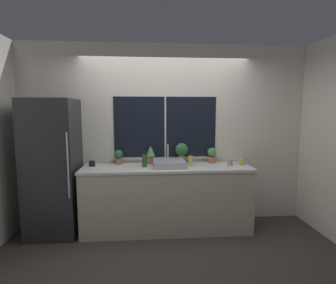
{
  "coord_description": "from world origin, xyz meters",
  "views": [
    {
      "loc": [
        -0.27,
        -3.33,
        1.72
      ],
      "look_at": [
        0.01,
        0.29,
        1.28
      ],
      "focal_mm": 28.0,
      "sensor_mm": 36.0,
      "label": 1
    }
  ],
  "objects_px": {
    "potted_plant_far_left": "(118,156)",
    "mug_black": "(92,164)",
    "potted_plant_far_right": "(212,155)",
    "soap_bottle": "(190,161)",
    "bottle_tall": "(144,160)",
    "refrigerator": "(54,167)",
    "potted_plant_center_left": "(151,153)",
    "potted_plant_center_right": "(182,151)",
    "mug_yellow": "(241,162)",
    "sink": "(169,163)",
    "mug_grey": "(230,163)"
  },
  "relations": [
    {
      "from": "potted_plant_far_left",
      "to": "mug_black",
      "type": "height_order",
      "value": "potted_plant_far_left"
    },
    {
      "from": "potted_plant_far_left",
      "to": "bottle_tall",
      "type": "distance_m",
      "value": 0.44
    },
    {
      "from": "mug_black",
      "to": "potted_plant_center_right",
      "type": "bearing_deg",
      "value": 5.34
    },
    {
      "from": "potted_plant_center_right",
      "to": "mug_yellow",
      "type": "xyz_separation_m",
      "value": [
        0.86,
        -0.18,
        -0.14
      ]
    },
    {
      "from": "refrigerator",
      "to": "potted_plant_far_right",
      "type": "xyz_separation_m",
      "value": [
        2.27,
        0.19,
        0.12
      ]
    },
    {
      "from": "potted_plant_center_left",
      "to": "mug_black",
      "type": "relative_size",
      "value": 3.2
    },
    {
      "from": "refrigerator",
      "to": "mug_grey",
      "type": "xyz_separation_m",
      "value": [
        2.48,
        -0.05,
        0.04
      ]
    },
    {
      "from": "potted_plant_center_right",
      "to": "mug_grey",
      "type": "bearing_deg",
      "value": -19.25
    },
    {
      "from": "potted_plant_far_right",
      "to": "soap_bottle",
      "type": "bearing_deg",
      "value": -147.45
    },
    {
      "from": "potted_plant_far_left",
      "to": "mug_black",
      "type": "relative_size",
      "value": 2.56
    },
    {
      "from": "sink",
      "to": "refrigerator",
      "type": "bearing_deg",
      "value": 178.43
    },
    {
      "from": "sink",
      "to": "mug_black",
      "type": "bearing_deg",
      "value": 174.32
    },
    {
      "from": "soap_bottle",
      "to": "sink",
      "type": "bearing_deg",
      "value": 179.21
    },
    {
      "from": "mug_black",
      "to": "mug_grey",
      "type": "distance_m",
      "value": 1.97
    },
    {
      "from": "soap_bottle",
      "to": "mug_black",
      "type": "distance_m",
      "value": 1.4
    },
    {
      "from": "potted_plant_center_left",
      "to": "potted_plant_far_right",
      "type": "xyz_separation_m",
      "value": [
        0.93,
        0.0,
        -0.03
      ]
    },
    {
      "from": "refrigerator",
      "to": "mug_yellow",
      "type": "xyz_separation_m",
      "value": [
        2.67,
        0.01,
        0.04
      ]
    },
    {
      "from": "sink",
      "to": "potted_plant_center_left",
      "type": "distance_m",
      "value": 0.36
    },
    {
      "from": "sink",
      "to": "potted_plant_center_right",
      "type": "height_order",
      "value": "potted_plant_center_right"
    },
    {
      "from": "potted_plant_center_left",
      "to": "mug_grey",
      "type": "height_order",
      "value": "potted_plant_center_left"
    },
    {
      "from": "potted_plant_center_left",
      "to": "potted_plant_center_right",
      "type": "xyz_separation_m",
      "value": [
        0.46,
        0.0,
        0.04
      ]
    },
    {
      "from": "sink",
      "to": "soap_bottle",
      "type": "xyz_separation_m",
      "value": [
        0.3,
        -0.0,
        0.04
      ]
    },
    {
      "from": "potted_plant_far_right",
      "to": "bottle_tall",
      "type": "height_order",
      "value": "potted_plant_far_right"
    },
    {
      "from": "potted_plant_center_right",
      "to": "potted_plant_far_right",
      "type": "height_order",
      "value": "potted_plant_center_right"
    },
    {
      "from": "soap_bottle",
      "to": "bottle_tall",
      "type": "height_order",
      "value": "bottle_tall"
    },
    {
      "from": "mug_yellow",
      "to": "sink",
      "type": "bearing_deg",
      "value": -177.21
    },
    {
      "from": "soap_bottle",
      "to": "bottle_tall",
      "type": "distance_m",
      "value": 0.65
    },
    {
      "from": "sink",
      "to": "potted_plant_far_left",
      "type": "xyz_separation_m",
      "value": [
        -0.73,
        0.23,
        0.08
      ]
    },
    {
      "from": "sink",
      "to": "potted_plant_far_left",
      "type": "relative_size",
      "value": 2.16
    },
    {
      "from": "mug_yellow",
      "to": "mug_grey",
      "type": "distance_m",
      "value": 0.2
    },
    {
      "from": "mug_grey",
      "to": "potted_plant_far_left",
      "type": "bearing_deg",
      "value": 171.7
    },
    {
      "from": "mug_black",
      "to": "mug_yellow",
      "type": "bearing_deg",
      "value": -1.49
    },
    {
      "from": "refrigerator",
      "to": "mug_black",
      "type": "height_order",
      "value": "refrigerator"
    },
    {
      "from": "bottle_tall",
      "to": "mug_yellow",
      "type": "relative_size",
      "value": 2.5
    },
    {
      "from": "potted_plant_far_left",
      "to": "potted_plant_center_left",
      "type": "bearing_deg",
      "value": -0.0
    },
    {
      "from": "potted_plant_center_left",
      "to": "mug_yellow",
      "type": "relative_size",
      "value": 2.99
    },
    {
      "from": "potted_plant_center_left",
      "to": "potted_plant_center_right",
      "type": "bearing_deg",
      "value": 0.0
    },
    {
      "from": "sink",
      "to": "mug_black",
      "type": "distance_m",
      "value": 1.1
    },
    {
      "from": "sink",
      "to": "potted_plant_far_right",
      "type": "bearing_deg",
      "value": 18.89
    },
    {
      "from": "potted_plant_center_left",
      "to": "potted_plant_far_right",
      "type": "height_order",
      "value": "potted_plant_center_left"
    },
    {
      "from": "potted_plant_center_right",
      "to": "mug_yellow",
      "type": "height_order",
      "value": "potted_plant_center_right"
    },
    {
      "from": "potted_plant_far_right",
      "to": "soap_bottle",
      "type": "distance_m",
      "value": 0.44
    },
    {
      "from": "potted_plant_far_left",
      "to": "potted_plant_far_right",
      "type": "xyz_separation_m",
      "value": [
        1.4,
        -0.0,
        0.0
      ]
    },
    {
      "from": "soap_bottle",
      "to": "refrigerator",
      "type": "bearing_deg",
      "value": 178.56
    },
    {
      "from": "soap_bottle",
      "to": "mug_yellow",
      "type": "xyz_separation_m",
      "value": [
        0.76,
        0.06,
        -0.04
      ]
    },
    {
      "from": "potted_plant_center_right",
      "to": "mug_yellow",
      "type": "distance_m",
      "value": 0.89
    },
    {
      "from": "potted_plant_far_left",
      "to": "refrigerator",
      "type": "bearing_deg",
      "value": -167.93
    },
    {
      "from": "potted_plant_far_right",
      "to": "soap_bottle",
      "type": "relative_size",
      "value": 1.17
    },
    {
      "from": "potted_plant_center_right",
      "to": "bottle_tall",
      "type": "distance_m",
      "value": 0.6
    },
    {
      "from": "sink",
      "to": "potted_plant_far_right",
      "type": "height_order",
      "value": "sink"
    }
  ]
}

